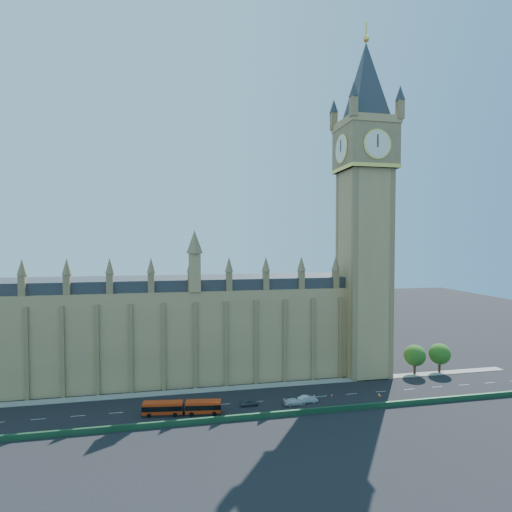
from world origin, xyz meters
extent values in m
plane|color=black|center=(0.00, 0.00, 0.00)|extent=(400.00, 400.00, 0.00)
cube|color=#A4824F|center=(-25.00, 22.00, 12.50)|extent=(120.00, 20.00, 25.00)
cube|color=#2D3035|center=(-25.00, 22.00, 26.50)|extent=(120.00, 18.00, 3.00)
cube|color=#A4824F|center=(38.00, 14.00, 29.00)|extent=(12.00, 12.00, 58.00)
cube|color=olive|center=(38.00, 14.00, 64.00)|extent=(14.00, 14.00, 12.00)
cylinder|color=silver|center=(38.00, 6.85, 64.00)|extent=(7.20, 0.30, 7.20)
cube|color=#A4824F|center=(38.00, 14.00, 71.00)|extent=(14.50, 14.50, 2.00)
pyramid|color=#2D3035|center=(38.00, 14.00, 94.00)|extent=(20.59, 20.59, 22.00)
sphere|color=#F2C64C|center=(38.00, 14.00, 94.80)|extent=(1.80, 1.80, 1.80)
cube|color=#1E4C2D|center=(0.00, -9.00, 0.60)|extent=(160.00, 0.60, 1.20)
cube|color=gray|center=(0.00, 9.50, 0.08)|extent=(160.00, 3.00, 0.16)
cylinder|color=#382619|center=(52.00, 10.00, 2.00)|extent=(0.70, 0.70, 4.00)
sphere|color=#1F4A13|center=(52.00, 10.00, 5.50)|extent=(6.00, 6.00, 6.00)
sphere|color=#1F4A13|center=(52.80, 10.30, 6.10)|extent=(4.38, 4.38, 4.38)
cylinder|color=#382619|center=(60.00, 10.00, 2.00)|extent=(0.70, 0.70, 4.00)
sphere|color=#1F4A13|center=(60.00, 10.00, 5.50)|extent=(6.00, 6.00, 6.00)
sphere|color=#1F4A13|center=(60.80, 10.30, 6.10)|extent=(4.38, 4.38, 4.38)
cube|color=red|center=(-17.79, -3.19, 1.45)|extent=(8.93, 3.52, 2.90)
cube|color=red|center=(-9.07, -4.32, 1.45)|extent=(7.98, 3.39, 2.90)
cube|color=black|center=(-17.79, -3.19, 1.80)|extent=(8.99, 3.58, 1.10)
cube|color=black|center=(-9.07, -4.32, 1.80)|extent=(8.03, 3.45, 1.10)
cylinder|color=black|center=(-13.67, -3.72, 1.30)|extent=(1.07, 2.40, 2.32)
cylinder|color=black|center=(-20.71, -4.02, 0.48)|extent=(1.00, 0.41, 0.97)
cylinder|color=black|center=(-20.39, -1.63, 0.48)|extent=(1.00, 0.41, 0.97)
cylinder|color=black|center=(-15.19, -4.74, 0.48)|extent=(1.00, 0.41, 0.97)
cylinder|color=black|center=(-14.88, -2.35, 0.48)|extent=(1.00, 0.41, 0.97)
cylinder|color=black|center=(-11.68, -5.20, 0.48)|extent=(1.00, 0.41, 0.97)
cylinder|color=black|center=(-11.37, -2.81, 0.48)|extent=(1.00, 0.41, 0.97)
cylinder|color=black|center=(-6.78, -5.84, 0.48)|extent=(1.00, 0.41, 0.97)
cylinder|color=black|center=(-6.47, -3.45, 0.48)|extent=(1.00, 0.41, 0.97)
imported|color=#404347|center=(1.63, -2.01, 0.70)|extent=(4.13, 1.71, 1.40)
imported|color=#B7BBC0|center=(15.59, -2.76, 0.78)|extent=(4.72, 1.67, 1.55)
imported|color=silver|center=(12.11, -3.67, 0.74)|extent=(5.21, 2.30, 1.49)
cube|color=black|center=(22.48, -0.72, 0.02)|extent=(0.43, 0.43, 0.04)
cone|color=red|center=(22.48, -0.72, 0.32)|extent=(0.47, 0.47, 0.64)
cylinder|color=white|center=(22.48, -0.72, 0.41)|extent=(0.31, 0.31, 0.11)
cube|color=black|center=(18.17, -0.18, 0.02)|extent=(0.49, 0.49, 0.04)
cone|color=#E6490C|center=(18.17, -0.18, 0.33)|extent=(0.54, 0.54, 0.65)
cylinder|color=white|center=(18.17, -0.18, 0.42)|extent=(0.32, 0.32, 0.11)
cube|color=black|center=(34.00, -2.73, 0.02)|extent=(0.53, 0.53, 0.05)
cone|color=orange|center=(34.00, -2.73, 0.40)|extent=(0.58, 0.58, 0.80)
cylinder|color=white|center=(34.00, -2.73, 0.51)|extent=(0.39, 0.39, 0.14)
cube|color=black|center=(34.00, -3.44, 0.02)|extent=(0.49, 0.49, 0.04)
cone|color=red|center=(34.00, -3.44, 0.35)|extent=(0.54, 0.54, 0.70)
cylinder|color=white|center=(34.00, -3.44, 0.45)|extent=(0.34, 0.34, 0.12)
camera|label=1|loc=(-14.72, -91.60, 38.12)|focal=28.00mm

